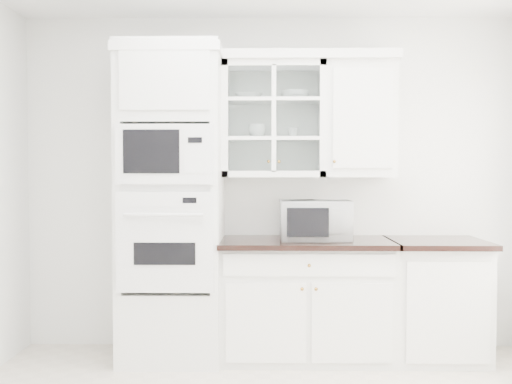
{
  "coord_description": "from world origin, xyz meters",
  "views": [
    {
      "loc": [
        -0.03,
        -2.94,
        1.44
      ],
      "look_at": [
        -0.1,
        1.05,
        1.3
      ],
      "focal_mm": 40.0,
      "sensor_mm": 36.0,
      "label": 1
    }
  ],
  "objects": [
    {
      "name": "extra_base_cabinet",
      "position": [
        1.28,
        1.45,
        0.46
      ],
      "size": [
        0.72,
        0.67,
        0.92
      ],
      "color": "white",
      "rests_on": "ground"
    },
    {
      "name": "countertop_microwave",
      "position": [
        0.35,
        1.43,
        1.07
      ],
      "size": [
        0.53,
        0.45,
        0.31
      ],
      "primitive_type": "imported",
      "rotation": [
        0.0,
        0.0,
        3.16
      ],
      "color": "white",
      "rests_on": "base_cabinet_run"
    },
    {
      "name": "bowl_b",
      "position": [
        0.2,
        1.6,
        2.04
      ],
      "size": [
        0.27,
        0.27,
        0.07
      ],
      "primitive_type": "imported",
      "rotation": [
        0.0,
        0.0,
        0.25
      ],
      "color": "white",
      "rests_on": "upper_cabinet_glass"
    },
    {
      "name": "upper_cabinet_solid",
      "position": [
        0.71,
        1.58,
        1.85
      ],
      "size": [
        0.55,
        0.33,
        0.9
      ],
      "primitive_type": "cube",
      "color": "white",
      "rests_on": "room_shell"
    },
    {
      "name": "bowl_a",
      "position": [
        -0.17,
        1.57,
        2.04
      ],
      "size": [
        0.25,
        0.25,
        0.05
      ],
      "primitive_type": "imported",
      "rotation": [
        0.0,
        0.0,
        -0.26
      ],
      "color": "white",
      "rests_on": "upper_cabinet_glass"
    },
    {
      "name": "base_cabinet_run",
      "position": [
        0.28,
        1.45,
        0.46
      ],
      "size": [
        1.32,
        0.67,
        0.92
      ],
      "color": "white",
      "rests_on": "ground"
    },
    {
      "name": "cup_a",
      "position": [
        -0.1,
        1.58,
        1.76
      ],
      "size": [
        0.15,
        0.15,
        0.11
      ],
      "primitive_type": "imported",
      "rotation": [
        0.0,
        0.0,
        0.11
      ],
      "color": "white",
      "rests_on": "upper_cabinet_glass"
    },
    {
      "name": "cup_b",
      "position": [
        0.18,
        1.59,
        1.75
      ],
      "size": [
        0.1,
        0.1,
        0.08
      ],
      "primitive_type": "imported",
      "rotation": [
        0.0,
        0.0,
        0.12
      ],
      "color": "white",
      "rests_on": "upper_cabinet_glass"
    },
    {
      "name": "room_shell",
      "position": [
        0.0,
        0.43,
        1.78
      ],
      "size": [
        4.0,
        3.5,
        2.7
      ],
      "color": "white",
      "rests_on": "ground"
    },
    {
      "name": "oven_column",
      "position": [
        -0.75,
        1.42,
        1.2
      ],
      "size": [
        0.76,
        0.68,
        2.4
      ],
      "color": "white",
      "rests_on": "ground"
    },
    {
      "name": "crown_molding",
      "position": [
        -0.07,
        1.56,
        2.33
      ],
      "size": [
        2.14,
        0.38,
        0.07
      ],
      "primitive_type": "cube",
      "color": "white",
      "rests_on": "room_shell"
    },
    {
      "name": "upper_cabinet_glass",
      "position": [
        0.03,
        1.58,
        1.85
      ],
      "size": [
        0.8,
        0.33,
        0.9
      ],
      "color": "white",
      "rests_on": "room_shell"
    }
  ]
}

